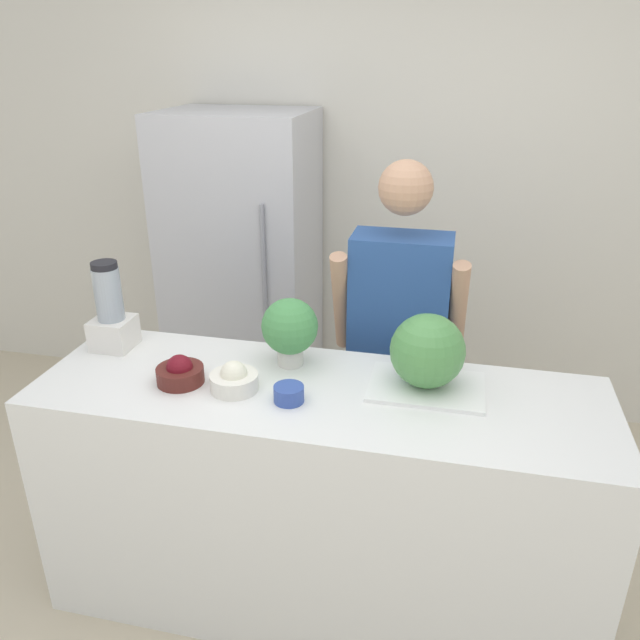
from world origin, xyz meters
TOP-DOWN VIEW (x-y plane):
  - wall_back at (0.00, 1.97)m, footprint 8.00×0.06m
  - counter_island at (0.00, 0.32)m, footprint 2.00×0.64m
  - refrigerator at (-0.72, 1.60)m, footprint 0.77×0.66m
  - person at (0.21, 0.89)m, footprint 0.54×0.26m
  - cutting_board at (0.36, 0.41)m, footprint 0.39×0.28m
  - watermelon at (0.36, 0.42)m, footprint 0.26×0.26m
  - bowl_cherries at (-0.48, 0.26)m, footprint 0.17×0.17m
  - bowl_cream at (-0.28, 0.26)m, footprint 0.17×0.17m
  - bowl_small_blue at (-0.08, 0.22)m, footprint 0.10×0.10m
  - blender at (-0.86, 0.47)m, footprint 0.15×0.15m
  - potted_plant at (-0.14, 0.48)m, footprint 0.21×0.21m

SIDE VIEW (x-z plane):
  - counter_island at x=0.00m, z-range 0.00..0.94m
  - person at x=0.21m, z-range 0.02..1.66m
  - refrigerator at x=-0.72m, z-range 0.00..1.74m
  - cutting_board at x=0.36m, z-range 0.94..0.95m
  - bowl_small_blue at x=-0.08m, z-range 0.94..1.00m
  - bowl_cherries at x=-0.48m, z-range 0.93..1.03m
  - bowl_cream at x=-0.28m, z-range 0.93..1.03m
  - watermelon at x=0.36m, z-range 0.95..1.21m
  - blender at x=-0.86m, z-range 0.91..1.26m
  - potted_plant at x=-0.14m, z-range 0.96..1.22m
  - wall_back at x=0.00m, z-range 0.00..2.60m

